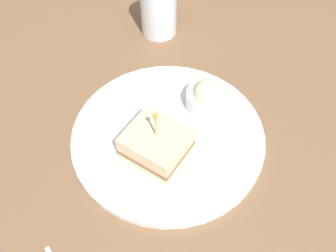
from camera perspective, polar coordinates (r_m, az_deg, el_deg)
The scene contains 5 objects.
ground_plane at distance 58.99cm, azimuth 0.00°, elevation -2.39°, with size 108.65×108.65×2.00cm, color brown.
plate at distance 57.73cm, azimuth 0.00°, elevation -1.52°, with size 29.30×29.30×1.09cm, color white.
sandwich_half_center at distance 53.58cm, azimuth -1.78°, elevation -2.70°, with size 9.27×8.58×8.97cm.
coleslaw_bowl at distance 59.59cm, azimuth 6.16°, elevation 4.34°, with size 7.15×7.15×5.15cm.
drink_glass at distance 72.87cm, azimuth -1.43°, elevation 17.04°, with size 6.68×6.68×10.29cm.
Camera 1 is at (-14.56, 30.11, 47.59)cm, focal length 40.47 mm.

